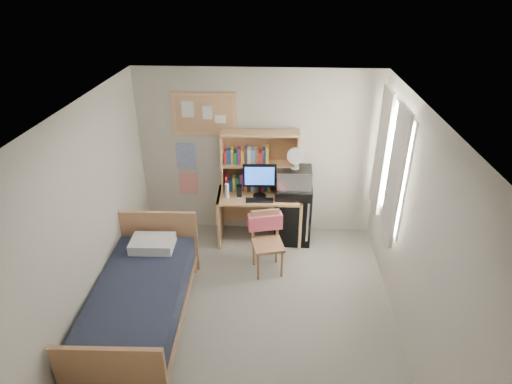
# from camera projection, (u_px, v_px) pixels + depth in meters

# --- Properties ---
(floor) EXTENTS (3.60, 4.20, 0.02)m
(floor) POSITION_uv_depth(u_px,v_px,m) (248.00, 319.00, 5.25)
(floor) COLOR gray
(floor) RESTS_ON ground
(ceiling) EXTENTS (3.60, 4.20, 0.02)m
(ceiling) POSITION_uv_depth(u_px,v_px,m) (246.00, 113.00, 4.03)
(ceiling) COLOR white
(ceiling) RESTS_ON wall_back
(wall_back) EXTENTS (3.60, 0.04, 2.60)m
(wall_back) POSITION_uv_depth(u_px,v_px,m) (258.00, 154.00, 6.49)
(wall_back) COLOR beige
(wall_back) RESTS_ON floor
(wall_left) EXTENTS (0.04, 4.20, 2.60)m
(wall_left) POSITION_uv_depth(u_px,v_px,m) (85.00, 224.00, 4.73)
(wall_left) COLOR beige
(wall_left) RESTS_ON floor
(wall_right) EXTENTS (0.04, 4.20, 2.60)m
(wall_right) POSITION_uv_depth(u_px,v_px,m) (416.00, 235.00, 4.55)
(wall_right) COLOR beige
(wall_right) RESTS_ON floor
(window_unit) EXTENTS (0.10, 1.40, 1.70)m
(window_unit) POSITION_uv_depth(u_px,v_px,m) (390.00, 163.00, 5.47)
(window_unit) COLOR white
(window_unit) RESTS_ON wall_right
(curtain_left) EXTENTS (0.04, 0.55, 1.70)m
(curtain_left) POSITION_uv_depth(u_px,v_px,m) (395.00, 176.00, 5.12)
(curtain_left) COLOR silver
(curtain_left) RESTS_ON wall_right
(curtain_right) EXTENTS (0.04, 0.55, 1.70)m
(curtain_right) POSITION_uv_depth(u_px,v_px,m) (382.00, 151.00, 5.82)
(curtain_right) COLOR silver
(curtain_right) RESTS_ON wall_right
(bulletin_board) EXTENTS (0.94, 0.03, 0.64)m
(bulletin_board) POSITION_uv_depth(u_px,v_px,m) (204.00, 114.00, 6.23)
(bulletin_board) COLOR tan
(bulletin_board) RESTS_ON wall_back
(poster_wave) EXTENTS (0.30, 0.01, 0.42)m
(poster_wave) POSITION_uv_depth(u_px,v_px,m) (186.00, 156.00, 6.56)
(poster_wave) COLOR #2A48A9
(poster_wave) RESTS_ON wall_back
(poster_japan) EXTENTS (0.28, 0.01, 0.36)m
(poster_japan) POSITION_uv_depth(u_px,v_px,m) (188.00, 183.00, 6.78)
(poster_japan) COLOR red
(poster_japan) RESTS_ON wall_back
(desk) EXTENTS (1.29, 0.69, 0.79)m
(desk) POSITION_uv_depth(u_px,v_px,m) (259.00, 217.00, 6.62)
(desk) COLOR tan
(desk) RESTS_ON floor
(desk_chair) EXTENTS (0.54, 0.54, 0.89)m
(desk_chair) POSITION_uv_depth(u_px,v_px,m) (268.00, 244.00, 5.87)
(desk_chair) COLOR #AC7A51
(desk_chair) RESTS_ON floor
(mini_fridge) EXTENTS (0.56, 0.56, 0.93)m
(mini_fridge) POSITION_uv_depth(u_px,v_px,m) (293.00, 212.00, 6.59)
(mini_fridge) COLOR black
(mini_fridge) RESTS_ON floor
(bed) EXTENTS (1.11, 2.10, 0.57)m
(bed) POSITION_uv_depth(u_px,v_px,m) (141.00, 304.00, 5.06)
(bed) COLOR #191F2E
(bed) RESTS_ON floor
(hutch) EXTENTS (1.16, 0.34, 0.94)m
(hutch) POSITION_uv_depth(u_px,v_px,m) (260.00, 162.00, 6.35)
(hutch) COLOR tan
(hutch) RESTS_ON desk
(monitor) EXTENTS (0.49, 0.06, 0.52)m
(monitor) POSITION_uv_depth(u_px,v_px,m) (260.00, 181.00, 6.26)
(monitor) COLOR black
(monitor) RESTS_ON desk
(keyboard) EXTENTS (0.41, 0.15, 0.02)m
(keyboard) POSITION_uv_depth(u_px,v_px,m) (259.00, 200.00, 6.25)
(keyboard) COLOR black
(keyboard) RESTS_ON desk
(speaker_left) EXTENTS (0.08, 0.08, 0.18)m
(speaker_left) POSITION_uv_depth(u_px,v_px,m) (239.00, 191.00, 6.34)
(speaker_left) COLOR black
(speaker_left) RESTS_ON desk
(speaker_right) EXTENTS (0.07, 0.07, 0.17)m
(speaker_right) POSITION_uv_depth(u_px,v_px,m) (280.00, 191.00, 6.34)
(speaker_right) COLOR black
(speaker_right) RESTS_ON desk
(water_bottle) EXTENTS (0.07, 0.07, 0.22)m
(water_bottle) POSITION_uv_depth(u_px,v_px,m) (227.00, 191.00, 6.30)
(water_bottle) COLOR silver
(water_bottle) RESTS_ON desk
(hoodie) EXTENTS (0.50, 0.26, 0.23)m
(hoodie) POSITION_uv_depth(u_px,v_px,m) (265.00, 221.00, 5.93)
(hoodie) COLOR #EC5A6E
(hoodie) RESTS_ON desk_chair
(microwave) EXTENTS (0.51, 0.39, 0.29)m
(microwave) POSITION_uv_depth(u_px,v_px,m) (294.00, 177.00, 6.29)
(microwave) COLOR silver
(microwave) RESTS_ON mini_fridge
(desk_fan) EXTENTS (0.25, 0.25, 0.31)m
(desk_fan) POSITION_uv_depth(u_px,v_px,m) (295.00, 159.00, 6.15)
(desk_fan) COLOR silver
(desk_fan) RESTS_ON microwave
(pillow) EXTENTS (0.56, 0.40, 0.13)m
(pillow) POSITION_uv_depth(u_px,v_px,m) (153.00, 244.00, 5.56)
(pillow) COLOR silver
(pillow) RESTS_ON bed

